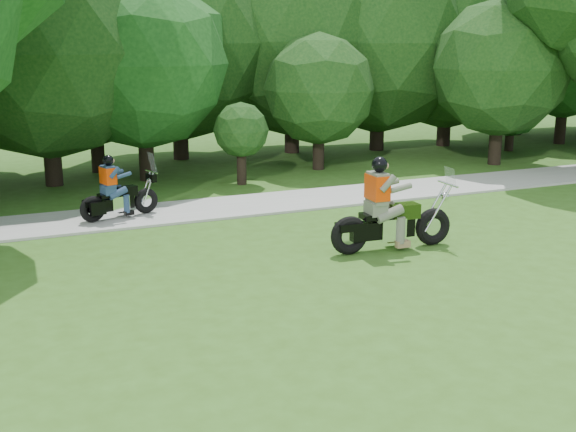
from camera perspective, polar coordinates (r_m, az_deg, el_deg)
ground at (r=12.91m, az=19.64°, el=-5.80°), size 100.00×100.00×0.00m
walkway at (r=19.25m, az=3.35°, el=1.50°), size 60.00×2.20×0.06m
tree_line at (r=25.87m, az=3.90°, el=12.87°), size 37.06×10.86×7.45m
chopper_motorcycle at (r=14.52m, az=7.80°, el=-0.01°), size 2.69×0.72×1.92m
touring_motorcycle at (r=17.20m, az=-13.55°, el=1.58°), size 1.95×0.96×1.51m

